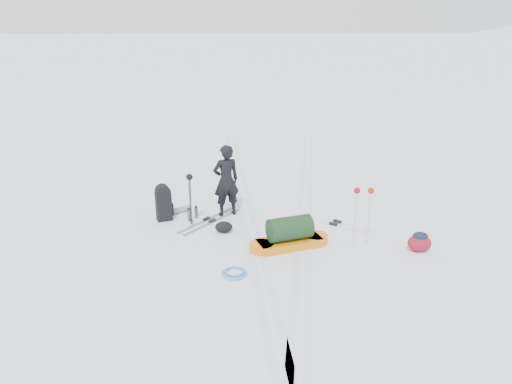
# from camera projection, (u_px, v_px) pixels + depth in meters

# --- Properties ---
(ground) EXTENTS (200.00, 200.00, 0.00)m
(ground) POSITION_uv_depth(u_px,v_px,m) (252.00, 237.00, 10.74)
(ground) COLOR white
(ground) RESTS_ON ground
(ski_tracks) EXTENTS (3.38, 17.97, 0.01)m
(ski_tracks) POSITION_uv_depth(u_px,v_px,m) (278.00, 220.00, 11.57)
(ski_tracks) COLOR silver
(ski_tracks) RESTS_ON ground
(skier) EXTENTS (0.73, 0.61, 1.72)m
(skier) POSITION_uv_depth(u_px,v_px,m) (226.00, 181.00, 11.62)
(skier) COLOR black
(skier) RESTS_ON ground
(pulk_sled) EXTENTS (1.78, 0.99, 0.66)m
(pulk_sled) POSITION_uv_depth(u_px,v_px,m) (290.00, 235.00, 10.22)
(pulk_sled) COLOR orange
(pulk_sled) RESTS_ON ground
(expedition_rucksack) EXTENTS (0.76, 0.83, 0.87)m
(expedition_rucksack) POSITION_uv_depth(u_px,v_px,m) (166.00, 203.00, 11.53)
(expedition_rucksack) COLOR black
(expedition_rucksack) RESTS_ON ground
(ski_poles_black) EXTENTS (0.15, 0.16, 1.21)m
(ski_poles_black) POSITION_uv_depth(u_px,v_px,m) (190.00, 183.00, 11.04)
(ski_poles_black) COLOR black
(ski_poles_black) RESTS_ON ground
(ski_poles_silver) EXTENTS (0.41, 0.14, 1.27)m
(ski_poles_silver) POSITION_uv_depth(u_px,v_px,m) (364.00, 197.00, 10.00)
(ski_poles_silver) COLOR silver
(ski_poles_silver) RESTS_ON ground
(touring_skis_grey) EXTENTS (1.38, 1.63, 0.07)m
(touring_skis_grey) POSITION_uv_depth(u_px,v_px,m) (209.00, 221.00, 11.53)
(touring_skis_grey) COLOR gray
(touring_skis_grey) RESTS_ON ground
(touring_skis_white) EXTENTS (1.67, 1.41, 0.07)m
(touring_skis_white) POSITION_uv_depth(u_px,v_px,m) (335.00, 224.00, 11.36)
(touring_skis_white) COLOR silver
(touring_skis_white) RESTS_ON ground
(rope_coil) EXTENTS (0.62, 0.62, 0.06)m
(rope_coil) POSITION_uv_depth(u_px,v_px,m) (234.00, 273.00, 9.22)
(rope_coil) COLOR #5893D6
(rope_coil) RESTS_ON ground
(small_daypack) EXTENTS (0.54, 0.44, 0.41)m
(small_daypack) POSITION_uv_depth(u_px,v_px,m) (420.00, 242.00, 10.05)
(small_daypack) COLOR maroon
(small_daypack) RESTS_ON ground
(thermos_pair) EXTENTS (0.24, 0.26, 0.31)m
(thermos_pair) POSITION_uv_depth(u_px,v_px,m) (193.00, 213.00, 11.60)
(thermos_pair) COLOR slate
(thermos_pair) RESTS_ON ground
(stuff_sack) EXTENTS (0.39, 0.30, 0.24)m
(stuff_sack) POSITION_uv_depth(u_px,v_px,m) (224.00, 227.00, 10.94)
(stuff_sack) COLOR black
(stuff_sack) RESTS_ON ground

